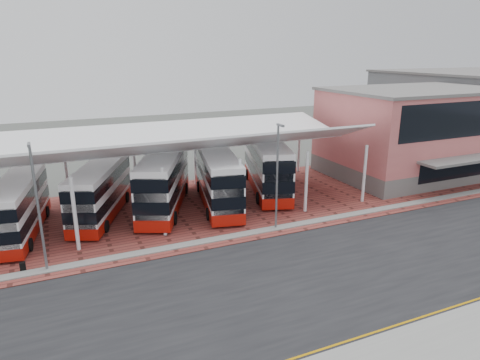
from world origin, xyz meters
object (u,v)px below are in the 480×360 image
Objects in this scene: terminal at (415,132)px; bus_1 at (19,208)px; bus_2 at (101,191)px; bus_4 at (217,179)px; bus_5 at (267,166)px; bus_3 at (164,181)px.

terminal is 38.67m from bus_1.
bus_4 is at bearing 16.32° from bus_2.
bus_2 is at bearing -173.93° from bus_4.
bus_1 is 5.98m from bus_2.
bus_1 is 15.49m from bus_4.
bus_1 is at bearing -166.77° from bus_4.
terminal is at bearing 14.65° from bus_5.
bus_2 is 15.34m from bus_5.
bus_4 is at bearing 10.69° from bus_1.
bus_4 is 5.93m from bus_5.
bus_5 is at bearing 28.18° from bus_3.
bus_3 reaches higher than bus_1.
bus_3 is 4.57m from bus_4.
bus_5 reaches higher than bus_3.
bus_2 is 0.86× the size of bus_5.
bus_2 is 0.89× the size of bus_3.
terminal is at bearing 23.49° from bus_3.
bus_3 is (11.00, 1.12, 0.35)m from bus_1.
bus_5 is (5.68, 1.70, 0.11)m from bus_4.
bus_2 is at bearing 22.34° from bus_1.
bus_1 is 0.97× the size of bus_2.
bus_1 is 0.84× the size of bus_5.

